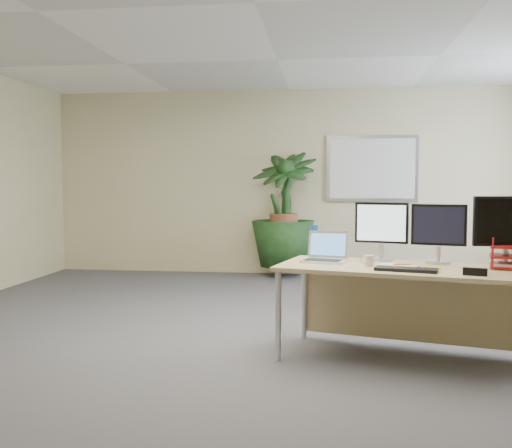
# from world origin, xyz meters

# --- Properties ---
(floor) EXTENTS (8.00, 8.00, 0.00)m
(floor) POSITION_xyz_m (0.00, 0.00, 0.00)
(floor) COLOR #4E4E53
(floor) RESTS_ON ground
(back_wall) EXTENTS (7.00, 0.04, 2.70)m
(back_wall) POSITION_xyz_m (0.00, 4.00, 1.35)
(back_wall) COLOR beige
(back_wall) RESTS_ON floor
(ceiling) EXTENTS (7.00, 8.00, 0.02)m
(ceiling) POSITION_xyz_m (0.00, 0.00, 2.70)
(ceiling) COLOR white
(ceiling) RESTS_ON back_wall
(whiteboard) EXTENTS (1.30, 0.04, 0.95)m
(whiteboard) POSITION_xyz_m (1.20, 3.97, 1.55)
(whiteboard) COLOR #AAABAF
(whiteboard) RESTS_ON back_wall
(desk) EXTENTS (1.99, 1.22, 0.71)m
(desk) POSITION_xyz_m (1.16, 0.01, 0.56)
(desk) COLOR tan
(desk) RESTS_ON floor
(floor_plant) EXTENTS (1.08, 1.08, 1.50)m
(floor_plant) POSITION_xyz_m (-0.05, 3.70, 0.75)
(floor_plant) COLOR #133416
(floor_plant) RESTS_ON floor
(monitor_left) EXTENTS (0.42, 0.19, 0.47)m
(monitor_left) POSITION_xyz_m (0.99, 0.25, 0.98)
(monitor_left) COLOR silver
(monitor_left) RESTS_ON desk
(monitor_right) EXTENTS (0.41, 0.19, 0.46)m
(monitor_right) POSITION_xyz_m (1.42, 0.14, 0.98)
(monitor_right) COLOR silver
(monitor_right) RESTS_ON desk
(monitor_dark) EXTENTS (0.47, 0.21, 0.53)m
(monitor_dark) POSITION_xyz_m (1.86, -0.04, 1.01)
(monitor_dark) COLOR silver
(monitor_dark) RESTS_ON desk
(laptop) EXTENTS (0.39, 0.36, 0.23)m
(laptop) POSITION_xyz_m (0.55, 0.15, 0.77)
(laptop) COLOR white
(laptop) RESTS_ON desk
(keyboard) EXTENTS (0.45, 0.25, 0.02)m
(keyboard) POSITION_xyz_m (1.12, -0.30, 0.72)
(keyboard) COLOR black
(keyboard) RESTS_ON desk
(coffee_mug) EXTENTS (0.11, 0.07, 0.08)m
(coffee_mug) POSITION_xyz_m (0.87, -0.08, 0.75)
(coffee_mug) COLOR silver
(coffee_mug) RESTS_ON desk
(spiral_notebook) EXTENTS (0.35, 0.32, 0.01)m
(spiral_notebook) POSITION_xyz_m (1.07, -0.11, 0.72)
(spiral_notebook) COLOR white
(spiral_notebook) RESTS_ON desk
(orange_pen) EXTENTS (0.13, 0.03, 0.01)m
(orange_pen) POSITION_xyz_m (1.12, -0.07, 0.73)
(orange_pen) COLOR #CD6B16
(orange_pen) RESTS_ON spiral_notebook
(yellow_highlighter) EXTENTS (0.12, 0.07, 0.02)m
(yellow_highlighter) POSITION_xyz_m (1.32, -0.16, 0.72)
(yellow_highlighter) COLOR yellow
(yellow_highlighter) RESTS_ON desk
(water_bottle) EXTENTS (0.07, 0.07, 0.27)m
(water_bottle) POSITION_xyz_m (0.45, 0.39, 0.84)
(water_bottle) COLOR silver
(water_bottle) RESTS_ON desk
(stapler) EXTENTS (0.16, 0.08, 0.05)m
(stapler) POSITION_xyz_m (1.55, -0.44, 0.74)
(stapler) COLOR black
(stapler) RESTS_ON desk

